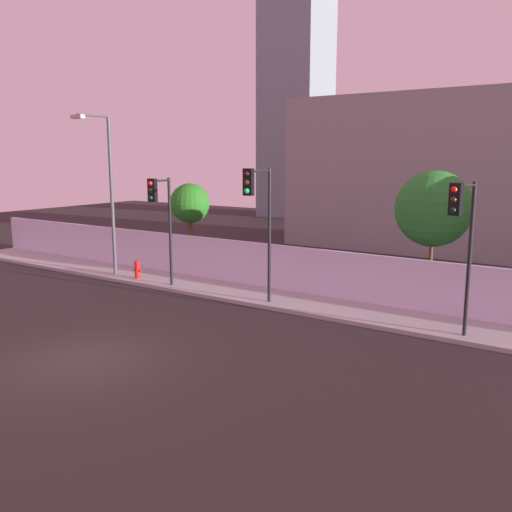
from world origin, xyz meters
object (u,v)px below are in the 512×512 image
object	(u,v)px
traffic_light_right	(462,226)
street_lamp_curbside	(107,183)
traffic_light_left	(161,208)
fire_hydrant	(137,268)
roadside_tree_midleft	(433,209)
traffic_light_center	(259,207)
roadside_tree_leftmost	(190,204)

from	to	relation	value
traffic_light_right	street_lamp_curbside	size ratio (longest dim) A/B	0.65
traffic_light_right	street_lamp_curbside	xyz separation A→B (m)	(-15.36, 0.52, 0.81)
traffic_light_left	fire_hydrant	xyz separation A→B (m)	(-2.22, 0.73, -2.84)
roadside_tree_midleft	traffic_light_center	bearing A→B (deg)	-137.90
street_lamp_curbside	fire_hydrant	size ratio (longest dim) A/B	8.70
traffic_light_right	roadside_tree_midleft	distance (m)	4.55
street_lamp_curbside	roadside_tree_midleft	distance (m)	13.86
roadside_tree_leftmost	fire_hydrant	bearing A→B (deg)	-92.93
traffic_light_center	traffic_light_right	bearing A→B (deg)	2.05
traffic_light_left	fire_hydrant	world-z (taller)	traffic_light_left
traffic_light_center	street_lamp_curbside	distance (m)	8.63
traffic_light_center	roadside_tree_midleft	bearing A→B (deg)	42.10
roadside_tree_leftmost	traffic_light_center	bearing A→B (deg)	-32.17
fire_hydrant	roadside_tree_midleft	size ratio (longest dim) A/B	0.16
fire_hydrant	traffic_light_left	bearing A→B (deg)	-18.12
fire_hydrant	roadside_tree_midleft	distance (m)	12.69
traffic_light_center	roadside_tree_leftmost	bearing A→B (deg)	147.83
roadside_tree_leftmost	street_lamp_curbside	bearing A→B (deg)	-115.46
traffic_light_center	roadside_tree_midleft	size ratio (longest dim) A/B	0.99
traffic_light_center	roadside_tree_midleft	xyz separation A→B (m)	(4.79, 4.33, -0.17)
traffic_light_center	roadside_tree_midleft	world-z (taller)	traffic_light_center
fire_hydrant	roadside_tree_midleft	xyz separation A→B (m)	(11.85, 3.42, 2.99)
traffic_light_right	roadside_tree_midleft	size ratio (longest dim) A/B	0.92
street_lamp_curbside	fire_hydrant	bearing A→B (deg)	5.50
traffic_light_center	fire_hydrant	distance (m)	7.78
traffic_light_center	fire_hydrant	bearing A→B (deg)	172.69
traffic_light_left	street_lamp_curbside	bearing A→B (deg)	171.21
street_lamp_curbside	traffic_light_center	bearing A→B (deg)	-5.05
street_lamp_curbside	fire_hydrant	distance (m)	4.03
traffic_light_left	street_lamp_curbside	distance (m)	3.89
traffic_light_left	traffic_light_center	xyz separation A→B (m)	(4.84, -0.18, 0.33)
traffic_light_right	roadside_tree_leftmost	size ratio (longest dim) A/B	1.09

